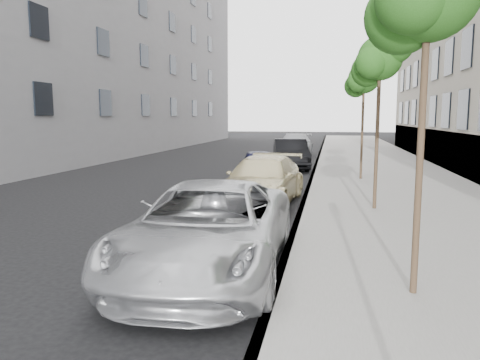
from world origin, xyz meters
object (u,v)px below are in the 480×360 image
(tree_mid, at_px, (381,58))
(tree_far, at_px, (365,78))
(sedan_blue, at_px, (259,165))
(sedan_black, at_px, (291,154))
(suv, at_px, (263,181))
(minivan, at_px, (208,228))
(sedan_rear, at_px, (295,145))

(tree_mid, bearing_deg, tree_far, 90.00)
(sedan_blue, xyz_separation_m, sedan_black, (0.91, 4.88, 0.11))
(tree_far, relative_size, sedan_black, 1.05)
(tree_mid, height_order, suv, tree_mid)
(minivan, xyz_separation_m, suv, (0.00, 6.52, -0.04))
(sedan_rear, bearing_deg, sedan_blue, -90.75)
(tree_far, relative_size, minivan, 0.88)
(suv, xyz_separation_m, sedan_black, (0.00, 10.05, 0.04))
(sedan_blue, xyz_separation_m, sedan_rear, (0.56, 12.36, 0.12))
(tree_mid, bearing_deg, minivan, -119.98)
(tree_mid, distance_m, minivan, 7.52)
(tree_mid, xyz_separation_m, sedan_blue, (-4.24, 5.92, -3.61))
(minivan, bearing_deg, suv, 88.04)
(tree_far, height_order, sedan_blue, tree_far)
(minivan, bearing_deg, tree_far, 72.87)
(suv, xyz_separation_m, sedan_blue, (-0.91, 5.17, -0.07))
(tree_far, relative_size, suv, 0.98)
(minivan, xyz_separation_m, sedan_rear, (-0.35, 24.05, 0.00))
(tree_mid, height_order, tree_far, tree_far)
(tree_mid, xyz_separation_m, tree_far, (0.00, 6.50, -0.01))
(tree_mid, relative_size, minivan, 0.88)
(sedan_black, bearing_deg, tree_far, -61.87)
(tree_far, height_order, sedan_rear, tree_far)
(minivan, bearing_deg, sedan_rear, 88.88)
(suv, bearing_deg, tree_mid, -8.18)
(tree_far, xyz_separation_m, sedan_blue, (-4.24, -0.58, -3.60))
(minivan, xyz_separation_m, sedan_black, (0.00, 16.57, -0.00))
(tree_far, bearing_deg, minivan, -105.17)
(suv, bearing_deg, sedan_blue, 104.53)
(sedan_rear, bearing_deg, sedan_black, -85.46)
(tree_mid, xyz_separation_m, minivan, (-3.33, -5.77, -3.49))
(tree_mid, height_order, sedan_black, tree_mid)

